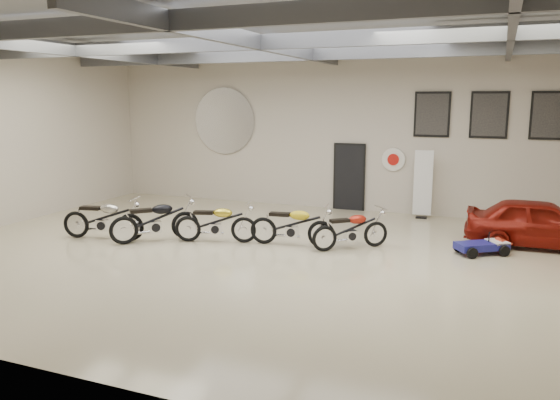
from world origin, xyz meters
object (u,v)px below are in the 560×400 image
at_px(motorcycle_silver, 103,218).
at_px(motorcycle_black, 155,219).
at_px(banner_stand, 423,186).
at_px(motorcycle_gold, 216,222).
at_px(go_kart, 486,243).
at_px(motorcycle_yellow, 292,224).
at_px(vintage_car, 541,223).
at_px(motorcycle_red, 351,229).

relative_size(motorcycle_silver, motorcycle_black, 0.98).
height_order(banner_stand, motorcycle_gold, banner_stand).
bearing_deg(go_kart, motorcycle_silver, 159.08).
distance_m(motorcycle_silver, motorcycle_yellow, 4.88).
bearing_deg(motorcycle_yellow, motorcycle_gold, -175.18).
height_order(motorcycle_gold, vintage_car, vintage_car).
relative_size(motorcycle_black, go_kart, 1.51).
bearing_deg(motorcycle_gold, motorcycle_red, -6.60).
distance_m(motorcycle_gold, motorcycle_yellow, 1.94).
relative_size(motorcycle_yellow, vintage_car, 0.60).
height_order(motorcycle_silver, go_kart, motorcycle_silver).
bearing_deg(go_kart, vintage_car, 8.81).
distance_m(motorcycle_silver, motorcycle_black, 1.40).
relative_size(motorcycle_yellow, go_kart, 1.43).
xyz_separation_m(motorcycle_red, vintage_car, (4.23, 1.89, 0.09)).
relative_size(motorcycle_gold, motorcycle_red, 1.06).
distance_m(motorcycle_yellow, go_kart, 4.57).
relative_size(motorcycle_silver, go_kart, 1.48).
xyz_separation_m(motorcycle_red, go_kart, (3.04, 0.77, -0.24)).
distance_m(motorcycle_silver, vintage_car, 10.89).
bearing_deg(go_kart, motorcycle_black, 159.25).
bearing_deg(motorcycle_yellow, motorcycle_black, -172.00).
distance_m(motorcycle_black, motorcycle_gold, 1.55).
relative_size(motorcycle_black, motorcycle_red, 1.14).
distance_m(motorcycle_yellow, motorcycle_red, 1.43).
relative_size(motorcycle_red, vintage_car, 0.55).
distance_m(motorcycle_silver, motorcycle_gold, 2.95).
bearing_deg(motorcycle_black, banner_stand, -3.15).
height_order(banner_stand, motorcycle_black, banner_stand).
height_order(motorcycle_gold, motorcycle_yellow, motorcycle_yellow).
height_order(banner_stand, go_kart, banner_stand).
bearing_deg(motorcycle_gold, vintage_car, 0.95).
distance_m(motorcycle_silver, go_kart, 9.45).
bearing_deg(banner_stand, motorcycle_yellow, -122.69).
xyz_separation_m(motorcycle_silver, motorcycle_yellow, (4.73, 1.19, -0.02)).
height_order(motorcycle_black, go_kart, motorcycle_black).
bearing_deg(motorcycle_red, go_kart, -26.25).
distance_m(motorcycle_red, go_kart, 3.15).
distance_m(motorcycle_silver, motorcycle_red, 6.30).
xyz_separation_m(banner_stand, motorcycle_yellow, (-2.52, -4.42, -0.46)).
bearing_deg(motorcycle_black, vintage_car, -26.55).
bearing_deg(banner_stand, motorcycle_gold, -135.56).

